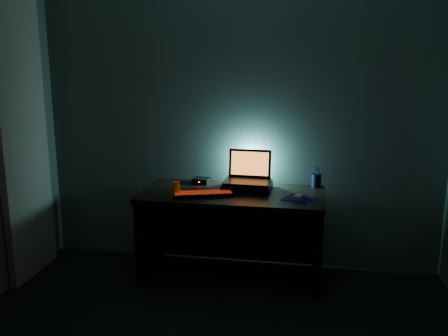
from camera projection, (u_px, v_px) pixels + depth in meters
name	position (u px, v px, depth m)	size (l,w,h in m)	color
room	(179.00, 183.00, 2.42)	(3.50, 4.00, 2.50)	black
desk	(233.00, 220.00, 4.20)	(1.50, 0.70, 0.75)	black
curtain	(23.00, 142.00, 4.10)	(0.06, 0.65, 2.30)	beige
riser	(247.00, 186.00, 4.17)	(0.40, 0.30, 0.06)	black
laptop	(248.00, 174.00, 4.19)	(0.39, 0.29, 0.26)	black
keyboard	(203.00, 194.00, 4.00)	(0.50, 0.29, 0.03)	black
mousepad	(299.00, 199.00, 3.90)	(0.22, 0.20, 0.00)	#0B0C53
mouse	(299.00, 197.00, 3.90)	(0.06, 0.10, 0.03)	gray
pen_cup	(316.00, 181.00, 4.24)	(0.08, 0.08, 0.11)	black
juice_glass	(176.00, 189.00, 3.99)	(0.07, 0.07, 0.11)	orange
router	(201.00, 181.00, 4.37)	(0.16, 0.13, 0.05)	black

